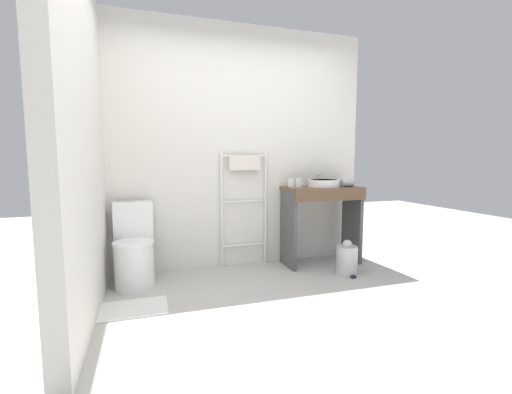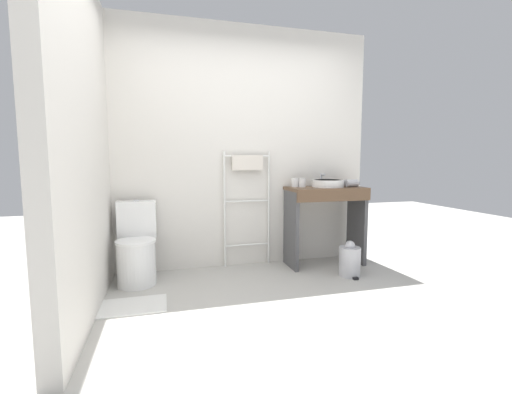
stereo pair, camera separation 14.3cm
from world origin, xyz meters
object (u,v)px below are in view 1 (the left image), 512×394
object	(u,v)px
toilet	(134,251)
towel_radiator	(244,185)
sink_basin	(324,183)
cup_near_edge	(299,182)
trash_bin	(347,259)
cup_near_wall	(292,182)
hair_dryer	(347,183)

from	to	relation	value
toilet	towel_radiator	distance (m)	1.32
sink_basin	cup_near_edge	world-z (taller)	cup_near_edge
trash_bin	cup_near_edge	bearing A→B (deg)	122.13
towel_radiator	trash_bin	world-z (taller)	towel_radiator
towel_radiator	sink_basin	world-z (taller)	towel_radiator
sink_basin	cup_near_edge	size ratio (longest dim) A/B	3.53
cup_near_edge	trash_bin	size ratio (longest dim) A/B	0.28
towel_radiator	cup_near_edge	bearing A→B (deg)	-10.40
sink_basin	cup_near_wall	world-z (taller)	cup_near_wall
toilet	towel_radiator	bearing A→B (deg)	12.54
hair_dryer	towel_radiator	bearing A→B (deg)	168.51
sink_basin	trash_bin	xyz separation A→B (m)	(0.04, -0.45, -0.76)
hair_dryer	toilet	bearing A→B (deg)	-179.40
sink_basin	towel_radiator	bearing A→B (deg)	169.21
towel_radiator	cup_near_edge	size ratio (longest dim) A/B	12.61
towel_radiator	sink_basin	distance (m)	0.90
cup_near_edge	hair_dryer	world-z (taller)	cup_near_edge
cup_near_wall	towel_radiator	bearing A→B (deg)	172.32
towel_radiator	trash_bin	xyz separation A→B (m)	(0.92, -0.62, -0.75)
towel_radiator	hair_dryer	distance (m)	1.17
sink_basin	trash_bin	world-z (taller)	sink_basin
towel_radiator	cup_near_wall	bearing A→B (deg)	-7.68
sink_basin	toilet	bearing A→B (deg)	-177.52
cup_near_edge	hair_dryer	bearing A→B (deg)	-12.67
towel_radiator	hair_dryer	world-z (taller)	towel_radiator
cup_near_wall	cup_near_edge	bearing A→B (deg)	-28.97
cup_near_wall	hair_dryer	bearing A→B (deg)	-14.70
toilet	cup_near_wall	distance (m)	1.81
trash_bin	cup_near_wall	bearing A→B (deg)	125.44
cup_near_edge	sink_basin	bearing A→B (deg)	-11.61
sink_basin	trash_bin	distance (m)	0.89
sink_basin	cup_near_wall	distance (m)	0.37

